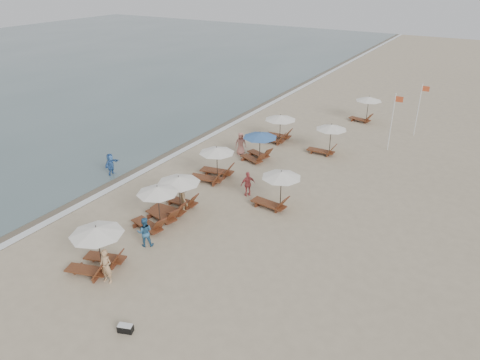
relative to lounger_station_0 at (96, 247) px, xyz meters
The scene contains 21 objects.
ground 6.87m from the lounger_station_0, 32.46° to the left, with size 160.00×160.00×0.00m, color tan.
wet_sand_band 15.28m from the lounger_station_0, 116.49° to the left, with size 3.20×140.00×0.01m, color #6B5E4C.
foam_line 14.74m from the lounger_station_0, 111.95° to the left, with size 0.50×140.00×0.02m, color white.
lounger_station_0 is the anchor object (origin of this frame).
lounger_station_1 4.27m from the lounger_station_0, 93.54° to the left, with size 2.61×2.32×2.34m.
lounger_station_2 6.08m from the lounger_station_0, 92.94° to the left, with size 2.68×2.39×2.14m.
lounger_station_3 10.51m from the lounger_station_0, 94.42° to the left, with size 2.78×2.37×2.24m.
lounger_station_4 14.63m from the lounger_station_0, 89.60° to the left, with size 2.58×2.40×2.07m.
lounger_station_5 18.67m from the lounger_station_0, 91.13° to the left, with size 2.72×2.41×2.13m.
inland_station_0 10.09m from the lounger_station_0, 65.11° to the left, with size 2.78×2.24×2.22m.
inland_station_1 18.53m from the lounger_station_0, 78.04° to the left, with size 2.70×2.24×2.22m.
inland_station_2 27.12m from the lounger_station_0, 81.43° to the left, with size 2.63×2.24×2.22m.
beachgoer_near 1.12m from the lounger_station_0, 22.93° to the right, with size 0.59×0.39×1.62m, color tan.
beachgoer_mid_a 2.63m from the lounger_station_0, 78.56° to the left, with size 0.75×0.58×1.54m, color #316793.
beachgoer_mid_b 6.30m from the lounger_station_0, 89.54° to the left, with size 1.03×0.59×1.60m, color olive.
beachgoer_far_a 9.90m from the lounger_station_0, 77.10° to the left, with size 0.90×0.37×1.54m, color #BE4C4D.
beachgoer_far_b 15.01m from the lounger_station_0, 95.50° to the left, with size 0.80×0.52×1.64m, color #BC7466.
waterline_walker 10.24m from the lounger_station_0, 132.19° to the left, with size 1.39×0.44×1.50m, color #3867A9.
duffel_bag 4.43m from the lounger_station_0, 30.60° to the right, with size 0.63×0.46×0.32m.
flag_pole_near 22.59m from the lounger_station_0, 70.45° to the left, with size 0.60×0.08×4.28m.
flag_pole_far 26.93m from the lounger_station_0, 71.41° to the left, with size 0.60×0.08×4.23m.
Camera 1 is at (8.10, -14.39, 12.44)m, focal length 33.28 mm.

